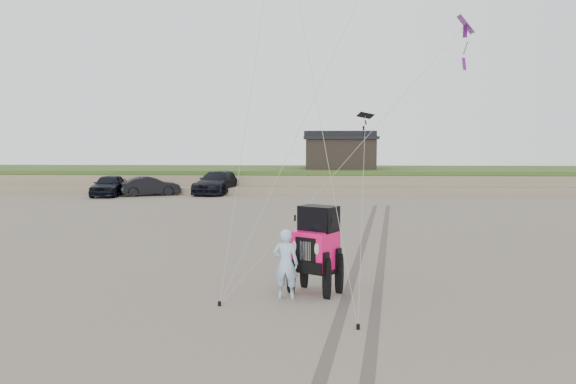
# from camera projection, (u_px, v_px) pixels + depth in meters

# --- Properties ---
(ground) EXTENTS (160.00, 160.00, 0.00)m
(ground) POSITION_uv_depth(u_px,v_px,m) (322.00, 311.00, 13.46)
(ground) COLOR #6B6054
(ground) RESTS_ON ground
(dune_ridge) EXTENTS (160.00, 14.25, 1.73)m
(dune_ridge) POSITION_uv_depth(u_px,v_px,m) (317.00, 178.00, 50.70)
(dune_ridge) COLOR #7A6B54
(dune_ridge) RESTS_ON ground
(cabin) EXTENTS (6.40, 5.40, 3.35)m
(cabin) POSITION_uv_depth(u_px,v_px,m) (340.00, 152.00, 49.89)
(cabin) COLOR black
(cabin) RESTS_ON dune_ridge
(truck_a) EXTENTS (2.25, 4.90, 1.63)m
(truck_a) POSITION_uv_depth(u_px,v_px,m) (109.00, 185.00, 42.39)
(truck_a) COLOR black
(truck_a) RESTS_ON ground
(truck_b) EXTENTS (4.65, 3.15, 1.45)m
(truck_b) POSITION_uv_depth(u_px,v_px,m) (151.00, 186.00, 42.77)
(truck_b) COLOR black
(truck_b) RESTS_ON ground
(truck_c) EXTENTS (3.60, 6.50, 1.78)m
(truck_c) POSITION_uv_depth(u_px,v_px,m) (217.00, 182.00, 44.25)
(truck_c) COLOR black
(truck_c) RESTS_ON ground
(jeep) EXTENTS (4.43, 5.44, 1.87)m
(jeep) POSITION_uv_depth(u_px,v_px,m) (315.00, 259.00, 14.96)
(jeep) COLOR #FF0F66
(jeep) RESTS_ON ground
(man) EXTENTS (0.70, 0.50, 1.82)m
(man) POSITION_uv_depth(u_px,v_px,m) (286.00, 264.00, 14.48)
(man) COLOR #849DCD
(man) RESTS_ON ground
(kite_flock) EXTENTS (7.93, 5.74, 7.69)m
(kite_flock) POSITION_uv_depth(u_px,v_px,m) (412.00, 11.00, 21.57)
(kite_flock) COLOR #C03D12
(kite_flock) RESTS_ON ground
(stake_main) EXTENTS (0.08, 0.08, 0.12)m
(stake_main) POSITION_uv_depth(u_px,v_px,m) (219.00, 304.00, 13.86)
(stake_main) COLOR black
(stake_main) RESTS_ON ground
(stake_aux) EXTENTS (0.08, 0.08, 0.12)m
(stake_aux) POSITION_uv_depth(u_px,v_px,m) (358.00, 327.00, 12.12)
(stake_aux) COLOR black
(stake_aux) RESTS_ON ground
(tire_tracks) EXTENTS (5.22, 29.74, 0.01)m
(tire_tracks) POSITION_uv_depth(u_px,v_px,m) (372.00, 249.00, 21.32)
(tire_tracks) COLOR #4C443D
(tire_tracks) RESTS_ON ground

